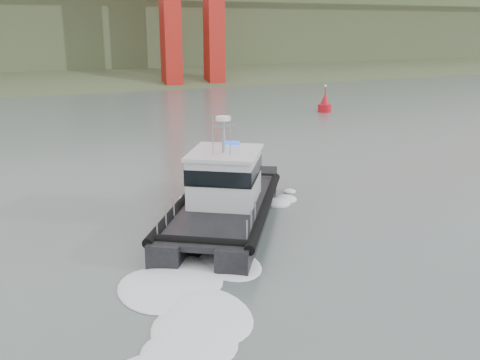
# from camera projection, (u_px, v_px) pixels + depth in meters

# --- Properties ---
(ground) EXTENTS (400.00, 400.00, 0.00)m
(ground) POSITION_uv_depth(u_px,v_px,m) (327.00, 294.00, 21.00)
(ground) COLOR #51605C
(ground) RESTS_ON ground
(headlands) EXTENTS (500.00, 105.36, 27.12)m
(headlands) POSITION_uv_depth(u_px,v_px,m) (35.00, 41.00, 128.48)
(headlands) COLOR #2F3F24
(headlands) RESTS_ON ground
(patrol_boat) EXTENTS (10.57, 12.64, 5.95)m
(patrol_boat) POSITION_uv_depth(u_px,v_px,m) (224.00, 197.00, 28.21)
(patrol_boat) COLOR black
(patrol_boat) RESTS_ON ground
(nav_buoy) EXTENTS (1.70, 1.70, 3.54)m
(nav_buoy) POSITION_uv_depth(u_px,v_px,m) (325.00, 104.00, 66.06)
(nav_buoy) COLOR #AD0C16
(nav_buoy) RESTS_ON ground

